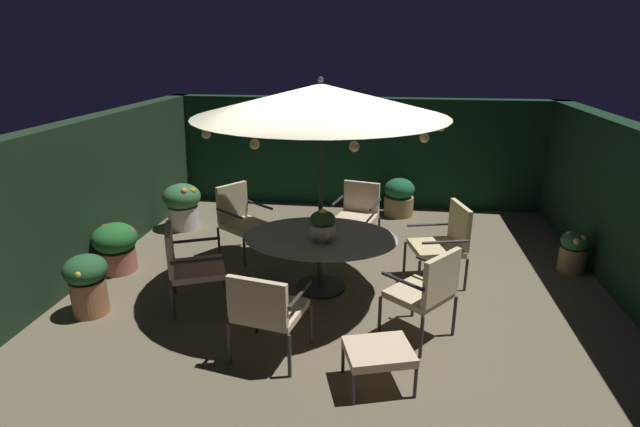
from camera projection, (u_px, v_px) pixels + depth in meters
name	position (u px, v px, depth m)	size (l,w,h in m)	color
ground_plane	(340.00, 292.00, 6.14)	(7.19, 7.54, 0.02)	brown
hedge_backdrop_rear	(359.00, 152.00, 9.20)	(7.19, 0.30, 2.00)	black
hedge_backdrop_left	(71.00, 203.00, 6.25)	(0.30, 7.54, 2.00)	black
patio_dining_table	(321.00, 245.00, 6.03)	(1.88, 1.47, 0.70)	#2D312D
patio_umbrella	(321.00, 100.00, 5.46)	(2.89, 2.89, 2.58)	#2A312E
centerpiece_planter	(323.00, 224.00, 5.77)	(0.31, 0.31, 0.40)	beige
patio_chair_north	(427.00, 288.00, 4.95)	(0.81, 0.81, 1.01)	#2C2A2D
patio_chair_northeast	(445.00, 239.00, 6.22)	(0.77, 0.77, 1.03)	#302C2F
patio_chair_east	(358.00, 210.00, 7.43)	(0.73, 0.72, 0.94)	#2B2C2C
patio_chair_southeast	(240.00, 217.00, 7.06)	(0.83, 0.82, 1.02)	#2E2C33
patio_chair_south	(188.00, 262.00, 5.65)	(0.83, 0.84, 0.97)	#2F3031
patio_chair_southwest	(266.00, 308.00, 4.64)	(0.76, 0.72, 0.94)	#2D322C
ottoman_footrest	(379.00, 353.00, 4.35)	(0.69, 0.62, 0.39)	#2C2B34
potted_plant_front_corner	(116.00, 246.00, 6.59)	(0.58, 0.58, 0.67)	#B1604E
potted_plant_left_far	(182.00, 204.00, 8.11)	(0.61, 0.61, 0.75)	silver
potted_plant_back_center	(574.00, 251.00, 6.58)	(0.36, 0.36, 0.56)	olive
potted_plant_right_far	(87.00, 282.00, 5.52)	(0.47, 0.47, 0.71)	#A66B42
potted_plant_left_near	(399.00, 197.00, 8.75)	(0.53, 0.53, 0.67)	olive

